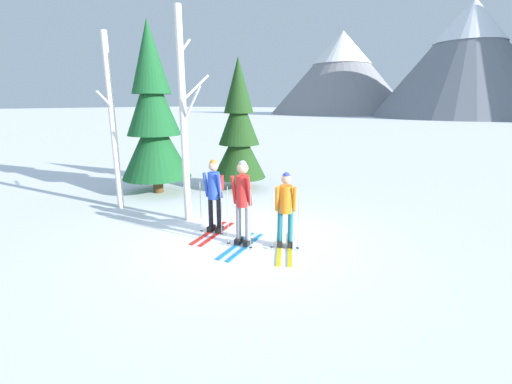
% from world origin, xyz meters
% --- Properties ---
extents(ground_plane, '(400.00, 400.00, 0.00)m').
position_xyz_m(ground_plane, '(0.00, 0.00, 0.00)').
color(ground_plane, white).
extents(skier_in_blue, '(0.60, 1.66, 1.76)m').
position_xyz_m(skier_in_blue, '(-0.80, -0.04, 1.00)').
color(skier_in_blue, red).
rests_on(skier_in_blue, ground).
extents(skier_in_red, '(0.61, 1.64, 1.87)m').
position_xyz_m(skier_in_red, '(0.21, -0.35, 1.05)').
color(skier_in_red, '#1E84D1').
rests_on(skier_in_red, ground).
extents(skier_in_orange, '(1.06, 1.70, 1.64)m').
position_xyz_m(skier_in_orange, '(1.02, 0.06, 0.91)').
color(skier_in_orange, yellow).
rests_on(skier_in_orange, ground).
extents(pine_tree_near, '(2.30, 2.30, 5.56)m').
position_xyz_m(pine_tree_near, '(-4.86, 1.93, 2.55)').
color(pine_tree_near, '#51381E').
rests_on(pine_tree_near, ground).
extents(pine_tree_mid, '(1.87, 1.87, 4.52)m').
position_xyz_m(pine_tree_mid, '(-2.77, 3.84, 2.07)').
color(pine_tree_mid, '#51381E').
rests_on(pine_tree_mid, ground).
extents(birch_tree_tall, '(0.82, 0.63, 5.21)m').
position_xyz_m(birch_tree_tall, '(-1.94, 0.28, 2.65)').
color(birch_tree_tall, silver).
rests_on(birch_tree_tall, ground).
extents(birch_tree_slender, '(0.82, 0.92, 4.86)m').
position_xyz_m(birch_tree_slender, '(-4.43, 0.06, 2.49)').
color(birch_tree_slender, silver).
rests_on(birch_tree_slender, ground).
extents(mountain_ridge_distant, '(87.89, 47.18, 29.08)m').
position_xyz_m(mountain_ridge_distant, '(1.38, 81.30, 12.75)').
color(mountain_ridge_distant, gray).
rests_on(mountain_ridge_distant, ground).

